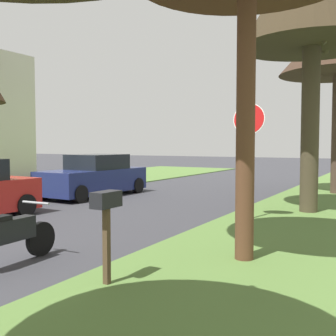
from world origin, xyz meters
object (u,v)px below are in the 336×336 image
object	(u,v)px
parked_sedan_navy	(94,177)
curbside_mailbox	(106,211)
stop_sign_far	(250,136)
parked_motorcycle	(6,237)

from	to	relation	value
parked_sedan_navy	curbside_mailbox	xyz separation A→B (m)	(6.61, -7.53, 0.33)
stop_sign_far	parked_sedan_navy	bearing A→B (deg)	163.85
parked_motorcycle	curbside_mailbox	size ratio (longest dim) A/B	1.62
parked_motorcycle	stop_sign_far	bearing A→B (deg)	69.75
stop_sign_far	parked_motorcycle	bearing A→B (deg)	-110.25
parked_sedan_navy	parked_motorcycle	distance (m)	8.93
parked_sedan_navy	curbside_mailbox	size ratio (longest dim) A/B	3.50
parked_sedan_navy	parked_motorcycle	world-z (taller)	parked_sedan_navy
stop_sign_far	parked_sedan_navy	distance (m)	7.16
parked_motorcycle	curbside_mailbox	xyz separation A→B (m)	(1.96, 0.09, 0.57)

